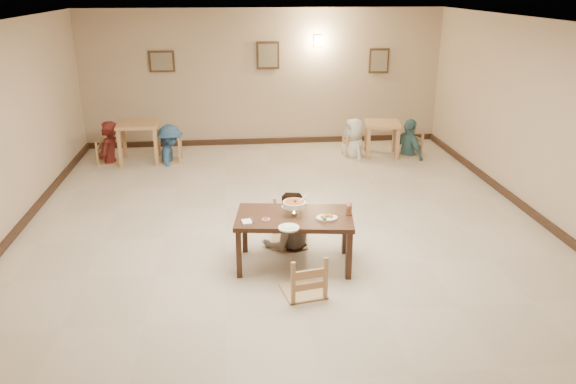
{
  "coord_description": "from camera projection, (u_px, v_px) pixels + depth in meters",
  "views": [
    {
      "loc": [
        -0.75,
        -7.58,
        3.51
      ],
      "look_at": [
        0.0,
        -0.29,
        0.76
      ],
      "focal_mm": 35.0,
      "sensor_mm": 36.0,
      "label": 1
    }
  ],
  "objects": [
    {
      "name": "bg_diner_d",
      "position": [
        411.0,
        119.0,
        11.84
      ],
      "size": [
        0.68,
        1.01,
        1.59
      ],
      "primitive_type": "imported",
      "rotation": [
        0.0,
        0.0,
        1.91
      ],
      "color": "slate",
      "rests_on": "floor"
    },
    {
      "name": "ceiling",
      "position": [
        286.0,
        24.0,
        7.31
      ],
      "size": [
        10.0,
        10.0,
        0.0
      ],
      "primitive_type": "plane",
      "color": "silver",
      "rests_on": "wall_back"
    },
    {
      "name": "napkin_cutlery",
      "position": [
        247.0,
        222.0,
        6.96
      ],
      "size": [
        0.16,
        0.24,
        0.03
      ],
      "color": "white",
      "rests_on": "main_table"
    },
    {
      "name": "bg_table_left",
      "position": [
        138.0,
        129.0,
        11.47
      ],
      "size": [
        0.87,
        0.87,
        0.82
      ],
      "rotation": [
        0.0,
        0.0,
        0.05
      ],
      "color": "tan",
      "rests_on": "floor"
    },
    {
      "name": "wall_right",
      "position": [
        557.0,
        128.0,
        8.22
      ],
      "size": [
        0.0,
        10.0,
        10.0
      ],
      "primitive_type": "plane",
      "rotation": [
        1.57,
        0.0,
        -1.57
      ],
      "color": "tan",
      "rests_on": "floor"
    },
    {
      "name": "picture_a",
      "position": [
        162.0,
        62.0,
        12.1
      ],
      "size": [
        0.55,
        0.04,
        0.45
      ],
      "color": "#3C2818",
      "rests_on": "wall_back"
    },
    {
      "name": "drink_glass",
      "position": [
        349.0,
        209.0,
        7.2
      ],
      "size": [
        0.08,
        0.08,
        0.15
      ],
      "color": "white",
      "rests_on": "main_table"
    },
    {
      "name": "bg_chair_lr",
      "position": [
        169.0,
        139.0,
        11.53
      ],
      "size": [
        0.45,
        0.45,
        0.96
      ],
      "rotation": [
        0.0,
        0.0,
        -1.58
      ],
      "color": "tan",
      "rests_on": "floor"
    },
    {
      "name": "bg_diner_b",
      "position": [
        168.0,
        125.0,
        11.43
      ],
      "size": [
        0.65,
        1.04,
        1.55
      ],
      "primitive_type": "imported",
      "rotation": [
        0.0,
        0.0,
        1.64
      ],
      "color": "#396190",
      "rests_on": "floor"
    },
    {
      "name": "baseboard_back",
      "position": [
        265.0,
        141.0,
        12.97
      ],
      "size": [
        8.0,
        0.06,
        0.12
      ],
      "primitive_type": "cube",
      "color": "#311F15",
      "rests_on": "floor"
    },
    {
      "name": "fried_plate",
      "position": [
        327.0,
        217.0,
        7.08
      ],
      "size": [
        0.27,
        0.27,
        0.06
      ],
      "color": "white",
      "rests_on": "main_table"
    },
    {
      "name": "bg_diner_c",
      "position": [
        355.0,
        118.0,
        11.83
      ],
      "size": [
        0.68,
        0.89,
        1.62
      ],
      "primitive_type": "imported",
      "rotation": [
        0.0,
        0.0,
        4.94
      ],
      "color": "silver",
      "rests_on": "floor"
    },
    {
      "name": "chili_dish",
      "position": [
        266.0,
        219.0,
        7.05
      ],
      "size": [
        0.1,
        0.1,
        0.02
      ],
      "color": "white",
      "rests_on": "main_table"
    },
    {
      "name": "chair_near",
      "position": [
        304.0,
        255.0,
        6.58
      ],
      "size": [
        0.48,
        0.48,
        1.02
      ],
      "rotation": [
        0.0,
        0.0,
        3.33
      ],
      "color": "tan",
      "rests_on": "floor"
    },
    {
      "name": "main_table",
      "position": [
        294.0,
        221.0,
        7.22
      ],
      "size": [
        1.59,
        1.03,
        0.7
      ],
      "rotation": [
        0.0,
        0.0,
        -0.13
      ],
      "color": "#3C2115",
      "rests_on": "floor"
    },
    {
      "name": "wall_sconce",
      "position": [
        318.0,
        41.0,
        12.29
      ],
      "size": [
        0.16,
        0.05,
        0.22
      ],
      "primitive_type": "cube",
      "color": "#FFD88C",
      "rests_on": "wall_back"
    },
    {
      "name": "wall_back",
      "position": [
        264.0,
        78.0,
        12.49
      ],
      "size": [
        10.0,
        0.0,
        10.0
      ],
      "primitive_type": "plane",
      "rotation": [
        1.57,
        0.0,
        0.0
      ],
      "color": "tan",
      "rests_on": "floor"
    },
    {
      "name": "bg_table_right",
      "position": [
        382.0,
        129.0,
        11.91
      ],
      "size": [
        0.84,
        0.84,
        0.72
      ],
      "rotation": [
        0.0,
        0.0,
        -0.17
      ],
      "color": "tan",
      "rests_on": "floor"
    },
    {
      "name": "rice_plate_far",
      "position": [
        291.0,
        206.0,
        7.45
      ],
      "size": [
        0.26,
        0.26,
        0.06
      ],
      "color": "white",
      "rests_on": "main_table"
    },
    {
      "name": "bg_diner_a",
      "position": [
        106.0,
        121.0,
        11.3
      ],
      "size": [
        0.52,
        0.7,
        1.75
      ],
      "primitive_type": "imported",
      "rotation": [
        0.0,
        0.0,
        4.54
      ],
      "color": "#4F1816",
      "rests_on": "floor"
    },
    {
      "name": "bg_chair_ll",
      "position": [
        108.0,
        141.0,
        11.45
      ],
      "size": [
        0.43,
        0.43,
        0.91
      ],
      "rotation": [
        0.0,
        0.0,
        1.53
      ],
      "color": "tan",
      "rests_on": "floor"
    },
    {
      "name": "baseboard_left",
      "position": [
        8.0,
        241.0,
        7.96
      ],
      "size": [
        0.06,
        10.0,
        0.12
      ],
      "primitive_type": "cube",
      "color": "#311F15",
      "rests_on": "floor"
    },
    {
      "name": "curry_warmer",
      "position": [
        294.0,
        204.0,
        7.14
      ],
      "size": [
        0.33,
        0.29,
        0.27
      ],
      "color": "silver",
      "rests_on": "main_table"
    },
    {
      "name": "chair_far",
      "position": [
        290.0,
        207.0,
        7.87
      ],
      "size": [
        0.51,
        0.51,
        1.09
      ],
      "rotation": [
        0.0,
        0.0,
        -0.09
      ],
      "color": "tan",
      "rests_on": "floor"
    },
    {
      "name": "bg_chair_rr",
      "position": [
        410.0,
        134.0,
        11.96
      ],
      "size": [
        0.44,
        0.44,
        0.94
      ],
      "rotation": [
        0.0,
        0.0,
        -1.22
      ],
      "color": "tan",
      "rests_on": "floor"
    },
    {
      "name": "main_diner",
      "position": [
        289.0,
        192.0,
        7.71
      ],
      "size": [
        0.86,
        0.72,
        1.6
      ],
      "primitive_type": "imported",
      "rotation": [
        0.0,
        0.0,
        3.29
      ],
      "color": "gray",
      "rests_on": "floor"
    },
    {
      "name": "picture_b",
      "position": [
        268.0,
        55.0,
        12.29
      ],
      "size": [
        0.5,
        0.04,
        0.6
      ],
      "color": "#3C2818",
      "rests_on": "wall_back"
    },
    {
      "name": "wall_front",
      "position": [
        373.0,
        359.0,
        3.18
      ],
      "size": [
        10.0,
        0.0,
        10.0
      ],
      "primitive_type": "plane",
      "rotation": [
        -1.57,
        0.0,
        0.0
      ],
      "color": "tan",
      "rests_on": "floor"
    },
    {
      "name": "rice_plate_near",
      "position": [
        289.0,
        227.0,
        6.81
      ],
      "size": [
        0.26,
        0.26,
        0.06
      ],
      "color": "white",
      "rests_on": "main_table"
    },
    {
      "name": "bg_chair_rl",
      "position": [
        354.0,
        136.0,
        11.96
      ],
      "size": [
        0.41,
        0.41,
        0.87
      ],
      "rotation": [
        0.0,
        0.0,
        1.64
      ],
      "color": "tan",
      "rests_on": "floor"
    },
    {
      "name": "picture_c",
      "position": [
        379.0,
        61.0,
        12.58
      ],
      "size": [
        0.45,
        0.04,
        0.55
      ],
      "color": "#3C2818",
      "rests_on": "wall_back"
    },
    {
      "name": "baseboard_right",
      "position": [
        539.0,
        218.0,
        8.72
      ],
      "size": [
        0.06,
        10.0,
        0.12
      ],
      "primitive_type": "cube",
      "color": "#311F15",
      "rests_on": "floor"
    },
    {
      "name": "floor",
      "position": [
        286.0,
        233.0,
        8.36
      ],
      "size": [
        10.0,
        10.0,
        0.0
      ],
      "primitive_type": "plane",
      "color": "#C3B3A0",
      "rests_on": "ground"
    }
  ]
}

